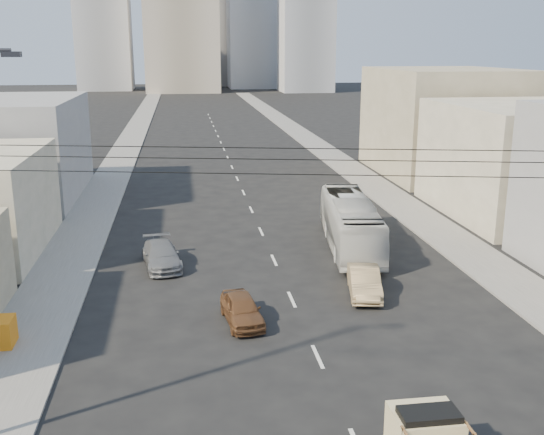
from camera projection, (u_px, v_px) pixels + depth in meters
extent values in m
cube|color=slate|center=(130.00, 142.00, 82.93)|extent=(3.50, 180.00, 0.12)
cube|color=slate|center=(307.00, 138.00, 86.14)|extent=(3.50, 180.00, 0.12)
cube|color=silver|center=(318.00, 357.00, 25.25)|extent=(0.15, 2.00, 0.01)
cube|color=silver|center=(292.00, 299.00, 30.99)|extent=(0.15, 2.00, 0.01)
cube|color=silver|center=(274.00, 260.00, 36.73)|extent=(0.15, 2.00, 0.01)
cube|color=silver|center=(261.00, 231.00, 42.47)|extent=(0.15, 2.00, 0.01)
cube|color=silver|center=(251.00, 210.00, 48.20)|extent=(0.15, 2.00, 0.01)
cube|color=silver|center=(243.00, 192.00, 53.94)|extent=(0.15, 2.00, 0.01)
cube|color=silver|center=(237.00, 179.00, 59.68)|extent=(0.15, 2.00, 0.01)
cube|color=silver|center=(232.00, 167.00, 65.42)|extent=(0.15, 2.00, 0.01)
cube|color=silver|center=(228.00, 157.00, 71.16)|extent=(0.15, 2.00, 0.01)
cube|color=silver|center=(224.00, 149.00, 76.90)|extent=(0.15, 2.00, 0.01)
cube|color=silver|center=(221.00, 142.00, 82.64)|extent=(0.15, 2.00, 0.01)
cube|color=silver|center=(218.00, 136.00, 88.38)|extent=(0.15, 2.00, 0.01)
cube|color=silver|center=(216.00, 131.00, 94.11)|extent=(0.15, 2.00, 0.01)
cube|color=silver|center=(213.00, 126.00, 99.85)|extent=(0.15, 2.00, 0.01)
cube|color=silver|center=(212.00, 122.00, 105.59)|extent=(0.15, 2.00, 0.01)
cube|color=silver|center=(210.00, 118.00, 111.33)|extent=(0.15, 2.00, 0.01)
cube|color=silver|center=(208.00, 115.00, 117.07)|extent=(0.15, 2.00, 0.01)
cube|color=beige|center=(424.00, 435.00, 18.50)|extent=(1.90, 1.60, 1.50)
cube|color=black|center=(429.00, 422.00, 18.11)|extent=(1.70, 0.90, 0.70)
imported|color=silver|center=(350.00, 223.00, 38.70)|extent=(3.91, 11.29, 3.08)
imported|color=brown|center=(242.00, 309.00, 28.24)|extent=(1.95, 3.90, 1.28)
imported|color=tan|center=(364.00, 282.00, 31.43)|extent=(2.19, 4.35, 1.37)
imported|color=slate|center=(162.00, 255.00, 35.52)|extent=(2.53, 4.82, 1.33)
cube|color=#2D2D33|center=(11.00, 54.00, 17.11)|extent=(0.50, 0.25, 0.15)
cylinder|color=black|center=(376.00, 149.00, 16.63)|extent=(23.01, 5.02, 0.02)
cylinder|color=black|center=(376.00, 161.00, 16.71)|extent=(23.01, 5.02, 0.02)
cylinder|color=black|center=(375.00, 175.00, 16.82)|extent=(23.01, 5.02, 0.02)
cube|color=#B0A98E|center=(524.00, 160.00, 46.01)|extent=(11.00, 14.00, 8.00)
cube|color=gray|center=(444.00, 122.00, 61.12)|extent=(12.00, 16.00, 10.00)
cube|color=gray|center=(1.00, 149.00, 51.21)|extent=(12.00, 16.00, 8.00)
cube|color=#96989E|center=(254.00, 20.00, 191.84)|extent=(16.00, 16.00, 40.00)
cube|color=#96989E|center=(104.00, 29.00, 181.83)|extent=(15.00, 15.00, 34.00)
cube|color=gray|center=(212.00, 15.00, 204.03)|extent=(18.00, 18.00, 44.00)
cube|color=#96989E|center=(306.00, 40.00, 175.90)|extent=(14.00, 14.00, 28.00)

